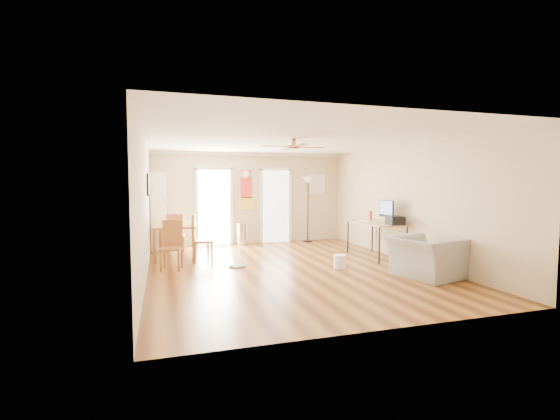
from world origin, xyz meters
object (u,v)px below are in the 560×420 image
object	(u,v)px
armchair	(425,257)
dining_chair_right_b	(203,238)
dining_chair_near	(171,246)
bookshelf	(159,211)
wastebasket_a	(340,262)
dining_table	(176,240)
torchiere_lamp	(308,209)
trash_can	(242,234)
printer	(395,220)
dining_chair_far	(176,233)
dining_chair_right_a	(201,237)
computer_desk	(375,240)

from	to	relation	value
armchair	dining_chair_right_b	bearing A→B (deg)	42.77
dining_chair_near	bookshelf	bearing A→B (deg)	107.91
dining_chair_right_b	wastebasket_a	bearing A→B (deg)	-112.50
dining_table	torchiere_lamp	bearing A→B (deg)	19.24
trash_can	printer	size ratio (longest dim) A/B	1.66
torchiere_lamp	dining_chair_near	bearing A→B (deg)	-145.43
dining_chair_right_b	torchiere_lamp	size ratio (longest dim) A/B	0.55
wastebasket_a	dining_chair_far	bearing A→B (deg)	136.86
dining_chair_right_a	bookshelf	bearing A→B (deg)	40.33
dining_chair_right_b	printer	distance (m)	4.24
dining_chair_right_b	dining_chair_right_a	bearing A→B (deg)	7.10
dining_chair_near	trash_can	bearing A→B (deg)	65.95
dining_chair_near	printer	distance (m)	4.80
dining_chair_far	torchiere_lamp	bearing A→B (deg)	-161.59
bookshelf	wastebasket_a	xyz separation A→B (m)	(3.51, -3.47, -0.87)
dining_chair_right_a	trash_can	world-z (taller)	dining_chair_right_a
trash_can	armchair	size ratio (longest dim) A/B	0.53
bookshelf	computer_desk	bearing A→B (deg)	-37.37
dining_chair_near	wastebasket_a	bearing A→B (deg)	-1.64
dining_chair_right_b	trash_can	world-z (taller)	dining_chair_right_b
bookshelf	armchair	distance (m)	6.61
dining_table	computer_desk	xyz separation A→B (m)	(4.47, -1.39, 0.02)
dining_chair_near	dining_chair_right_b	bearing A→B (deg)	54.87
dining_chair_near	torchiere_lamp	bearing A→B (deg)	47.34
wastebasket_a	printer	bearing A→B (deg)	10.41
computer_desk	printer	distance (m)	0.78
dining_chair_near	torchiere_lamp	xyz separation A→B (m)	(3.97, 2.74, 0.47)
dining_chair_right_a	armchair	size ratio (longest dim) A/B	0.82
dining_chair_right_a	torchiere_lamp	size ratio (longest dim) A/B	0.49
dining_table	dining_chair_near	world-z (taller)	dining_chair_near
dining_table	dining_chair_right_b	bearing A→B (deg)	-54.64
dining_chair_right_a	dining_chair_right_b	xyz separation A→B (m)	(0.00, -0.55, 0.05)
dining_chair_right_a	wastebasket_a	bearing A→B (deg)	-120.24
bookshelf	dining_chair_near	distance (m)	2.69
dining_chair_near	dining_table	bearing A→B (deg)	96.95
trash_can	computer_desk	world-z (taller)	computer_desk
dining_chair_right_a	printer	xyz separation A→B (m)	(4.05, -1.75, 0.45)
dining_chair_right_a	dining_chair_far	world-z (taller)	dining_chair_far
trash_can	printer	world-z (taller)	printer
wastebasket_a	armchair	distance (m)	1.65
dining_chair_right_b	computer_desk	size ratio (longest dim) A/B	0.68
dining_chair_right_a	wastebasket_a	distance (m)	3.30
computer_desk	wastebasket_a	world-z (taller)	computer_desk
dining_chair_far	trash_can	xyz separation A→B (m)	(1.81, 0.57, -0.18)
computer_desk	armchair	world-z (taller)	computer_desk
dining_chair_far	trash_can	distance (m)	1.91
printer	dining_table	bearing A→B (deg)	164.17
torchiere_lamp	armchair	world-z (taller)	torchiere_lamp
dining_chair_right_a	printer	world-z (taller)	printer
dining_chair_right_a	computer_desk	world-z (taller)	dining_chair_right_a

